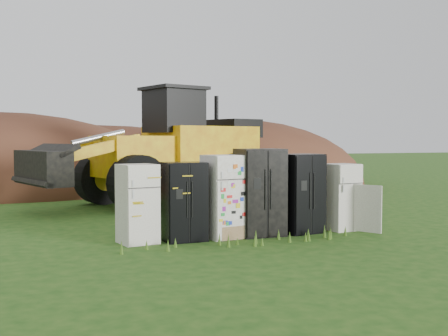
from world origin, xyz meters
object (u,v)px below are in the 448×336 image
Objects in this scene: fridge_dark_mid at (260,192)px; fridge_open_door at (341,197)px; fridge_leftmost at (138,204)px; fridge_black_right at (300,193)px; fridge_sticker at (224,196)px; wheel_loader at (148,146)px; fridge_black_side at (184,202)px.

fridge_dark_mid reaches higher than fridge_open_door.
fridge_black_right is (3.81, 0.03, 0.09)m from fridge_leftmost.
fridge_open_door is (1.10, -0.01, -0.12)m from fridge_black_right.
wheel_loader reaches higher than fridge_sticker.
fridge_sticker is 0.87m from fridge_dark_mid.
fridge_black_side is at bearing -113.09° from wheel_loader.
fridge_open_door is 7.35m from wheel_loader.
fridge_dark_mid is 1.04m from fridge_black_right.
wheel_loader reaches higher than fridge_leftmost.
fridge_leftmost is 6.82m from wheel_loader.
fridge_black_right is 1.10m from fridge_open_door.
fridge_black_side is 1.80m from fridge_dark_mid.
fridge_black_side is at bearing 172.40° from fridge_open_door.
fridge_open_door is (2.13, 0.02, -0.19)m from fridge_dark_mid.
fridge_sticker is 0.23× the size of wheel_loader.
fridge_sticker is at bearing 171.87° from fridge_open_door.
fridge_dark_mid is at bearing -1.32° from fridge_black_side.
fridge_leftmost is 0.99m from fridge_black_side.
fridge_dark_mid is at bearing 171.80° from fridge_open_door.
wheel_loader is (0.68, 6.56, 1.11)m from fridge_black_side.
fridge_black_right is (1.03, 0.02, -0.06)m from fridge_dark_mid.
wheel_loader is (-1.12, 6.51, 0.98)m from fridge_dark_mid.
fridge_sticker reaches higher than fridge_black_side.
fridge_dark_mid is (1.79, 0.06, 0.14)m from fridge_black_side.
fridge_leftmost is at bearing -121.51° from wheel_loader.
fridge_leftmost is 2.78m from fridge_dark_mid.
fridge_black_right reaches higher than fridge_black_side.
fridge_leftmost is 3.81m from fridge_black_right.
fridge_leftmost is at bearing 169.77° from fridge_sticker.
wheel_loader is at bearing 107.90° from fridge_open_door.
fridge_sticker is (1.91, -0.00, 0.09)m from fridge_leftmost.
fridge_leftmost is 1.04× the size of fridge_open_door.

